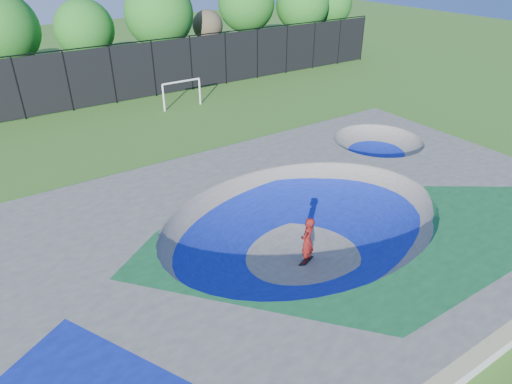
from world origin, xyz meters
TOP-DOWN VIEW (x-y plane):
  - ground at (0.00, 0.00)m, footprint 120.00×120.00m
  - skate_deck at (0.00, 0.00)m, footprint 22.00×14.00m
  - skater at (-0.42, -0.67)m, footprint 0.80×0.69m
  - skateboard at (-0.42, -0.67)m, footprint 0.80×0.51m
  - soccer_goal at (3.48, 17.52)m, footprint 2.83×0.12m
  - fence at (0.00, 21.00)m, footprint 48.09×0.09m
  - treeline at (-1.42, 25.84)m, footprint 52.49×7.32m

SIDE VIEW (x-z plane):
  - ground at x=0.00m, z-range 0.00..0.00m
  - skateboard at x=-0.42m, z-range 0.00..0.05m
  - skate_deck at x=0.00m, z-range 0.00..1.50m
  - skater at x=-0.42m, z-range 0.00..1.85m
  - soccer_goal at x=3.48m, z-range 0.36..2.22m
  - fence at x=0.00m, z-range 0.08..4.12m
  - treeline at x=-1.42m, z-range 0.97..8.80m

